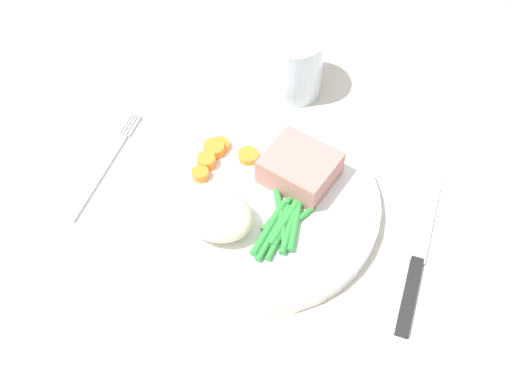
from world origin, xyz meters
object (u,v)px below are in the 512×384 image
Objects in this scene: dinner_plate at (256,202)px; meat_portion at (300,168)px; fork at (105,165)px; knife at (419,253)px; water_glass at (291,67)px.

meat_portion is at bearing 49.40° from dinner_plate.
fork is 36.27cm from knife.
knife is (17.95, -0.29, -0.60)cm from dinner_plate.
meat_portion is at bearing 164.64° from knife.
meat_portion reaches higher than fork.
meat_portion is 15.92cm from water_glass.
dinner_plate is 17.96cm from knife.
dinner_plate reaches higher than fork.
dinner_plate reaches higher than knife.
water_glass is (-19.95, 19.37, 3.25)cm from knife.
water_glass is (-2.00, 19.09, 2.65)cm from dinner_plate.
meat_portion is 22.55cm from fork.
knife is 28.00cm from water_glass.
water_glass is at bearing 52.93° from fork.
fork is (-18.32, -0.26, -0.60)cm from dinner_plate.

